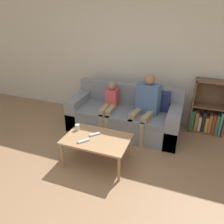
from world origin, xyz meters
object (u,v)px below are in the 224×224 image
(bookshelf, at_px, (208,113))
(tv_remote_0, at_px, (95,134))
(coffee_table, at_px, (97,140))
(person_child, at_px, (109,105))
(cup_near, at_px, (77,127))
(person_adult, at_px, (146,102))
(couch, at_px, (125,116))
(tv_remote_1, at_px, (83,141))

(bookshelf, relative_size, tv_remote_0, 6.46)
(coffee_table, height_order, tv_remote_0, tv_remote_0)
(person_child, bearing_deg, tv_remote_0, -84.54)
(coffee_table, distance_m, tv_remote_0, 0.11)
(coffee_table, xyz_separation_m, person_child, (-0.18, 0.96, 0.14))
(cup_near, bearing_deg, person_adult, 46.34)
(bookshelf, bearing_deg, coffee_table, -134.21)
(coffee_table, xyz_separation_m, person_adult, (0.49, 1.03, 0.28))
(couch, distance_m, tv_remote_0, 1.06)
(couch, relative_size, coffee_table, 2.14)
(tv_remote_1, bearing_deg, person_adult, 101.39)
(bookshelf, bearing_deg, person_adult, -151.55)
(tv_remote_0, bearing_deg, person_child, 139.37)
(person_child, relative_size, tv_remote_0, 5.99)
(bookshelf, xyz_separation_m, tv_remote_1, (-1.71, -1.77, 0.07))
(cup_near, bearing_deg, tv_remote_0, -7.73)
(person_child, xyz_separation_m, cup_near, (-0.20, -0.85, -0.05))
(couch, height_order, person_adult, person_adult)
(bookshelf, height_order, tv_remote_0, bookshelf)
(bookshelf, bearing_deg, couch, -161.06)
(coffee_table, height_order, person_adult, person_adult)
(bookshelf, relative_size, tv_remote_1, 6.32)
(person_child, height_order, tv_remote_1, person_child)
(coffee_table, distance_m, person_child, 0.99)
(coffee_table, xyz_separation_m, tv_remote_1, (-0.14, -0.15, 0.05))
(bookshelf, height_order, cup_near, bookshelf)
(person_adult, xyz_separation_m, person_child, (-0.67, -0.07, -0.14))
(couch, relative_size, person_child, 2.19)
(couch, distance_m, person_adult, 0.57)
(coffee_table, bearing_deg, couch, 85.52)
(tv_remote_0, bearing_deg, coffee_table, -3.48)
(tv_remote_0, bearing_deg, person_adult, 102.05)
(tv_remote_1, bearing_deg, coffee_table, 86.78)
(couch, distance_m, coffee_table, 1.11)
(bookshelf, height_order, person_adult, person_adult)
(cup_near, bearing_deg, coffee_table, -16.46)
(couch, xyz_separation_m, bookshelf, (1.48, 0.51, 0.09))
(coffee_table, bearing_deg, person_child, 100.42)
(couch, relative_size, bookshelf, 2.03)
(couch, distance_m, tv_remote_1, 1.29)
(cup_near, bearing_deg, tv_remote_1, -48.12)
(cup_near, xyz_separation_m, tv_remote_1, (0.24, -0.27, -0.04))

